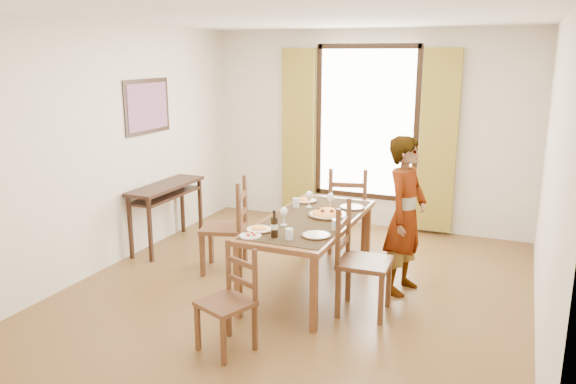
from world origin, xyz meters
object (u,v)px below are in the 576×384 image
at_px(console_table, 166,193).
at_px(dining_table, 310,224).
at_px(pasta_platter, 327,211).
at_px(man, 405,216).

relative_size(console_table, dining_table, 0.63).
distance_m(console_table, dining_table, 2.18).
height_order(dining_table, pasta_platter, pasta_platter).
height_order(dining_table, man, man).
bearing_deg(dining_table, pasta_platter, 44.00).
distance_m(dining_table, pasta_platter, 0.22).
xyz_separation_m(console_table, pasta_platter, (2.25, -0.40, 0.12)).
bearing_deg(dining_table, man, 18.72).
bearing_deg(man, pasta_platter, 115.01).
distance_m(console_table, pasta_platter, 2.29).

